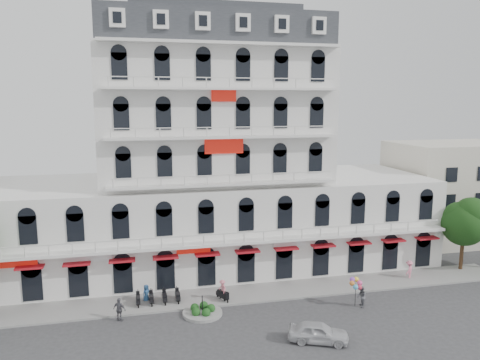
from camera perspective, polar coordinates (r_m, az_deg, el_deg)
name	(u,v)px	position (r m, az deg, el deg)	size (l,w,h in m)	color
ground	(258,348)	(34.51, 2.22, -19.76)	(120.00, 120.00, 0.00)	#38383A
sidewalk	(231,295)	(42.32, -1.08, -13.87)	(53.00, 4.00, 0.16)	gray
main_building	(213,170)	(48.19, -3.35, 1.24)	(45.00, 15.00, 25.80)	silver
flank_building_east	(451,192)	(62.99, 24.34, -1.29)	(14.00, 10.00, 12.00)	beige
traffic_island	(202,311)	(39.08, -4.61, -15.68)	(3.20, 3.20, 1.60)	gray
parked_scooter_row	(158,304)	(41.44, -9.94, -14.67)	(4.40, 1.80, 1.10)	black
tree_east_inner	(465,220)	(51.83, 25.73, -4.45)	(4.40, 4.37, 7.57)	#382314
parked_car	(318,332)	(35.31, 9.52, -17.84)	(1.71, 4.26, 1.45)	silver
rider_center	(222,290)	(40.97, -2.16, -13.29)	(0.93, 1.60, 1.95)	black
pedestrian_left	(146,293)	(41.75, -11.35, -13.38)	(0.74, 0.48, 1.52)	#2A4F7E
pedestrian_mid	(119,309)	(38.85, -14.48, -15.03)	(1.09, 0.45, 1.86)	#595860
pedestrian_right	(409,270)	(48.56, 19.93, -10.26)	(1.19, 0.69, 1.85)	pink
balloon_vendor	(360,292)	(41.10, 14.37, -13.13)	(1.41, 1.33, 2.45)	slate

